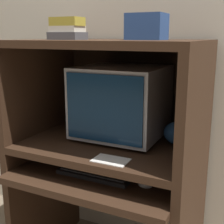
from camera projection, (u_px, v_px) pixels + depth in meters
The scene contains 11 objects.
wall_back at pixel (139, 44), 1.90m from camera, with size 6.00×0.06×2.60m.
desk_base at pixel (107, 208), 1.72m from camera, with size 0.93×0.74×0.68m.
desk_monitor_shelf at pixel (111, 146), 1.68m from camera, with size 0.93×0.68×0.13m.
hutch_upper at pixel (113, 73), 1.61m from camera, with size 0.93×0.68×0.53m.
crt_monitor at pixel (121, 101), 1.68m from camera, with size 0.44×0.43×0.39m.
keyboard at pixel (95, 173), 1.55m from camera, with size 0.38×0.14×0.03m.
mouse at pixel (145, 185), 1.42m from camera, with size 0.07×0.05×0.03m.
snack_bag at pixel (178, 133), 1.59m from camera, with size 0.15×0.11×0.12m.
book_stack at pixel (67, 29), 1.55m from camera, with size 0.16×0.13×0.11m.
paper_card at pixel (111, 160), 1.40m from camera, with size 0.16×0.10×0.00m.
storage_box at pixel (147, 27), 1.47m from camera, with size 0.17×0.15×0.12m.
Camera 1 is at (0.70, -1.09, 1.35)m, focal length 50.00 mm.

